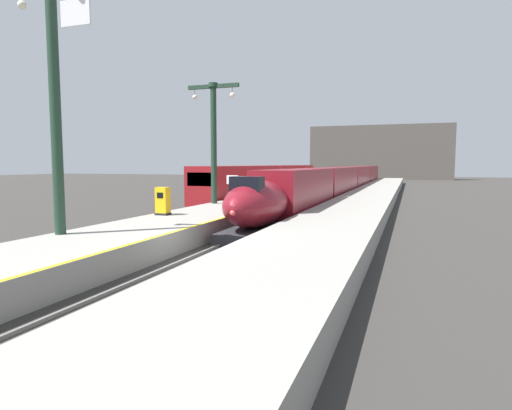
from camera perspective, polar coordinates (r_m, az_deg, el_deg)
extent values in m
plane|color=#33302D|center=(18.03, -6.93, -7.41)|extent=(260.00, 260.00, 0.00)
cube|color=gray|center=(42.33, 3.10, 0.69)|extent=(4.80, 110.00, 1.05)
cube|color=gray|center=(40.80, 14.08, 0.36)|extent=(4.80, 110.00, 1.05)
cube|color=yellow|center=(41.71, 6.11, 1.33)|extent=(0.20, 107.80, 0.01)
cube|color=slate|center=(44.25, 8.21, 0.25)|extent=(0.08, 110.00, 0.12)
cube|color=slate|center=(43.98, 10.13, 0.19)|extent=(0.08, 110.00, 0.12)
cube|color=slate|center=(46.51, -1.62, 0.55)|extent=(0.08, 110.00, 0.12)
cube|color=slate|center=(45.99, 0.13, 0.49)|extent=(0.08, 110.00, 0.12)
ellipsoid|color=maroon|center=(23.86, 0.20, 0.22)|extent=(2.78, 7.24, 2.56)
cube|color=#28282D|center=(23.72, -0.09, -3.61)|extent=(2.46, 6.15, 0.55)
cube|color=black|center=(22.26, -1.19, 2.60)|extent=(1.59, 1.00, 0.90)
sphere|color=#F24C4C|center=(20.59, -3.06, -1.04)|extent=(0.28, 0.28, 0.28)
cube|color=maroon|center=(32.62, 5.54, 2.01)|extent=(2.90, 14.00, 3.05)
cube|color=black|center=(32.96, 3.15, 3.02)|extent=(0.04, 11.90, 0.80)
cube|color=black|center=(32.28, 8.00, 2.92)|extent=(0.04, 11.90, 0.80)
cube|color=silver|center=(32.72, 5.52, -0.22)|extent=(2.92, 13.30, 0.24)
cube|color=black|center=(28.48, 3.32, -2.09)|extent=(2.03, 2.20, 0.56)
cube|color=black|center=(37.11, 7.18, -0.38)|extent=(2.03, 2.20, 0.56)
cube|color=maroon|center=(48.87, 10.26, 3.06)|extent=(2.90, 18.00, 3.05)
cube|color=black|center=(49.10, 8.63, 3.74)|extent=(0.04, 15.84, 0.80)
cube|color=black|center=(48.65, 11.92, 3.67)|extent=(0.04, 15.84, 0.80)
cube|color=black|center=(42.97, 8.90, 0.38)|extent=(2.03, 2.20, 0.56)
cube|color=black|center=(55.01, 11.26, 1.42)|extent=(2.03, 2.20, 0.56)
cube|color=maroon|center=(67.29, 12.82, 3.63)|extent=(2.90, 18.00, 3.05)
cube|color=black|center=(67.45, 11.63, 4.12)|extent=(0.04, 15.84, 0.80)
cube|color=black|center=(67.12, 14.04, 4.07)|extent=(0.04, 15.84, 0.80)
cube|color=black|center=(61.30, 12.11, 1.80)|extent=(2.03, 2.20, 0.56)
cube|color=black|center=(73.44, 13.35, 2.35)|extent=(2.03, 2.20, 0.56)
cube|color=maroon|center=(85.78, 14.28, 3.95)|extent=(2.90, 18.00, 3.05)
cube|color=black|center=(85.91, 13.35, 4.34)|extent=(0.04, 15.84, 0.80)
cube|color=black|center=(85.65, 15.24, 4.29)|extent=(0.04, 15.84, 0.80)
cube|color=black|center=(79.75, 13.85, 2.57)|extent=(2.03, 2.20, 0.56)
cube|color=black|center=(91.93, 14.61, 2.90)|extent=(2.03, 2.20, 0.56)
cube|color=maroon|center=(43.58, -2.00, 2.97)|extent=(2.85, 18.00, 3.30)
cube|color=black|center=(35.37, -7.33, 3.35)|extent=(2.28, 0.08, 1.10)
cube|color=black|center=(44.09, -3.69, 3.64)|extent=(0.04, 15.30, 0.90)
cube|color=black|center=(43.07, -0.27, 3.61)|extent=(0.04, 15.30, 0.90)
cube|color=black|center=(38.42, -5.14, -0.20)|extent=(2.00, 2.00, 0.52)
cube|color=black|center=(49.08, 0.48, 1.04)|extent=(2.00, 2.00, 0.52)
cube|color=maroon|center=(61.25, 4.41, 3.66)|extent=(2.85, 18.00, 3.30)
cylinder|color=#1E3828|center=(19.97, -24.76, 11.39)|extent=(0.44, 0.44, 10.38)
sphere|color=#EFEACC|center=(21.89, -28.26, 22.03)|extent=(0.36, 0.36, 0.36)
cube|color=silver|center=(19.92, -22.53, 22.22)|extent=(1.40, 0.08, 1.00)
cylinder|color=#1E3828|center=(32.58, -5.55, 7.96)|extent=(0.44, 0.44, 8.81)
cylinder|color=#1E3828|center=(33.05, -5.62, 15.35)|extent=(0.68, 0.68, 0.30)
cube|color=#1E3828|center=(33.03, -5.62, 15.18)|extent=(4.00, 0.24, 0.28)
cylinder|color=#1E3828|center=(33.63, -8.00, 14.37)|extent=(0.03, 0.03, 0.60)
sphere|color=#EFEACC|center=(33.57, -7.99, 13.78)|extent=(0.36, 0.36, 0.36)
cylinder|color=#1E3828|center=(32.37, -3.12, 14.77)|extent=(0.03, 0.03, 0.60)
sphere|color=#EFEACC|center=(32.32, -3.12, 14.15)|extent=(0.36, 0.36, 0.36)
cylinder|color=#23232D|center=(33.95, -0.42, 1.15)|extent=(0.13, 0.13, 0.85)
cylinder|color=#23232D|center=(33.82, -0.59, 1.13)|extent=(0.13, 0.13, 0.85)
cube|color=maroon|center=(33.84, -0.51, 2.38)|extent=(0.33, 0.43, 0.62)
cylinder|color=maroon|center=(34.03, -0.25, 2.32)|extent=(0.09, 0.09, 0.58)
cylinder|color=maroon|center=(33.66, -0.76, 2.28)|extent=(0.09, 0.09, 0.58)
sphere|color=tan|center=(33.82, -0.51, 3.10)|extent=(0.22, 0.22, 0.22)
cube|color=navy|center=(33.45, -1.28, 0.87)|extent=(0.40, 0.22, 0.60)
cylinder|color=#262628|center=(33.45, -1.44, 1.70)|extent=(0.02, 0.02, 0.36)
cylinder|color=#262628|center=(33.38, -1.12, 1.69)|extent=(0.02, 0.02, 0.36)
cube|color=#262628|center=(33.41, -1.28, 2.02)|extent=(0.22, 0.03, 0.02)
cube|color=yellow|center=(25.65, -12.09, 0.50)|extent=(0.70, 0.56, 1.60)
cube|color=black|center=(25.38, -12.44, 1.23)|extent=(0.40, 0.02, 0.32)
cube|color=black|center=(25.73, -12.05, -1.14)|extent=(0.76, 0.62, 0.12)
cylinder|color=maroon|center=(31.65, -3.08, 1.88)|extent=(0.10, 0.10, 2.00)
cube|color=white|center=(31.61, -3.09, 3.33)|extent=(0.90, 0.06, 0.64)
cube|color=#4C4742|center=(118.03, 15.79, 6.65)|extent=(36.00, 2.00, 14.00)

